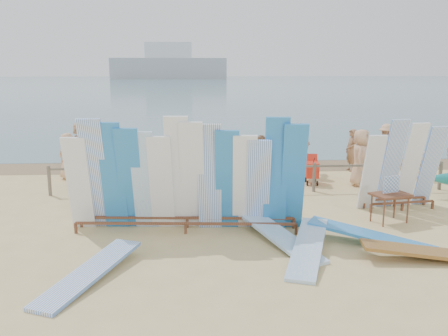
{
  "coord_description": "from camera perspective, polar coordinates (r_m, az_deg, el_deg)",
  "views": [
    {
      "loc": [
        -1.61,
        -11.02,
        3.71
      ],
      "look_at": [
        -0.86,
        1.58,
        1.07
      ],
      "focal_mm": 38.0,
      "sensor_mm": 36.0,
      "label": 1
    }
  ],
  "objects": [
    {
      "name": "beachgoer_5",
      "position": [
        16.94,
        8.7,
        2.26
      ],
      "size": [
        1.74,
        1.5,
        1.89
      ],
      "primitive_type": "imported",
      "rotation": [
        0.0,
        0.0,
        3.79
      ],
      "color": "beige",
      "rests_on": "ground"
    },
    {
      "name": "flat_board_c",
      "position": [
        10.38,
        23.6,
        -10.16
      ],
      "size": [
        2.75,
        0.92,
        0.33
      ],
      "primitive_type": "cube",
      "rotation": [
        0.1,
        0.0,
        1.43
      ],
      "color": "#906027",
      "rests_on": "ground"
    },
    {
      "name": "beachgoer_8",
      "position": [
        17.49,
        22.34,
        1.34
      ],
      "size": [
        0.87,
        0.64,
        1.61
      ],
      "primitive_type": "imported",
      "rotation": [
        0.0,
        0.0,
        0.38
      ],
      "color": "beige",
      "rests_on": "ground"
    },
    {
      "name": "beachgoer_7",
      "position": [
        18.1,
        15.06,
        2.08
      ],
      "size": [
        0.42,
        0.62,
        1.56
      ],
      "primitive_type": "imported",
      "rotation": [
        0.0,
        0.0,
        4.9
      ],
      "color": "#8C6042",
      "rests_on": "ground"
    },
    {
      "name": "ocean",
      "position": [
        139.08,
        -2.77,
        10.24
      ],
      "size": [
        320.0,
        240.0,
        0.02
      ],
      "primitive_type": "cube",
      "color": "#426777",
      "rests_on": "ground"
    },
    {
      "name": "stroller",
      "position": [
        15.85,
        10.51,
        -0.52
      ],
      "size": [
        0.56,
        0.75,
        0.96
      ],
      "rotation": [
        0.0,
        0.0,
        -0.12
      ],
      "color": "red",
      "rests_on": "ground"
    },
    {
      "name": "beachgoer_0",
      "position": [
        17.02,
        -18.27,
        1.35
      ],
      "size": [
        0.87,
        0.69,
        1.6
      ],
      "primitive_type": "imported",
      "rotation": [
        0.0,
        0.0,
        2.66
      ],
      "color": "tan",
      "rests_on": "ground"
    },
    {
      "name": "fence",
      "position": [
        14.44,
        3.09,
        -0.53
      ],
      "size": [
        12.08,
        0.08,
        0.9
      ],
      "color": "#685D4E",
      "rests_on": "ground"
    },
    {
      "name": "flat_board_b",
      "position": [
        9.92,
        10.07,
        -10.35
      ],
      "size": [
        1.42,
        2.72,
        0.38
      ],
      "primitive_type": "cube",
      "rotation": [
        0.11,
        0.0,
        -0.34
      ],
      "color": "#8DB8E3",
      "rests_on": "ground"
    },
    {
      "name": "beachgoer_4",
      "position": [
        15.23,
        4.48,
        0.88
      ],
      "size": [
        0.47,
        1.0,
        1.67
      ],
      "primitive_type": "imported",
      "rotation": [
        0.0,
        0.0,
        4.66
      ],
      "color": "#8C6042",
      "rests_on": "ground"
    },
    {
      "name": "beachgoer_11",
      "position": [
        18.38,
        -16.81,
        2.56
      ],
      "size": [
        1.64,
        1.56,
        1.84
      ],
      "primitive_type": "imported",
      "rotation": [
        0.0,
        0.0,
        2.41
      ],
      "color": "beige",
      "rests_on": "ground"
    },
    {
      "name": "beachgoer_extra_1",
      "position": [
        18.18,
        -15.68,
        2.17
      ],
      "size": [
        0.84,
        1.02,
        1.62
      ],
      "primitive_type": "imported",
      "rotation": [
        0.0,
        0.0,
        4.16
      ],
      "color": "#8C6042",
      "rests_on": "ground"
    },
    {
      "name": "flat_board_d",
      "position": [
        10.85,
        17.24,
        -8.75
      ],
      "size": [
        2.63,
        1.78,
        0.39
      ],
      "primitive_type": "cube",
      "rotation": [
        0.12,
        0.0,
        1.07
      ],
      "color": "#287BC8",
      "rests_on": "ground"
    },
    {
      "name": "beach_chair_right",
      "position": [
        15.64,
        2.93,
        -0.95
      ],
      "size": [
        0.74,
        0.75,
        0.9
      ],
      "rotation": [
        0.0,
        0.0,
        0.36
      ],
      "color": "red",
      "rests_on": "ground"
    },
    {
      "name": "main_surfboard_rack",
      "position": [
        10.89,
        -4.6,
        -1.46
      ],
      "size": [
        5.51,
        1.14,
        2.72
      ],
      "rotation": [
        0.0,
        0.0,
        -0.07
      ],
      "color": "brown",
      "rests_on": "ground"
    },
    {
      "name": "flat_board_a",
      "position": [
        10.46,
        6.84,
        -9.05
      ],
      "size": [
        1.54,
        2.71,
        0.31
      ],
      "primitive_type": "cube",
      "rotation": [
        0.09,
        0.0,
        0.39
      ],
      "color": "#8DB8E3",
      "rests_on": "ground"
    },
    {
      "name": "side_surfboard_rack",
      "position": [
        13.5,
        20.58,
        -0.03
      ],
      "size": [
        2.24,
        0.89,
        2.47
      ],
      "rotation": [
        0.0,
        0.0,
        0.13
      ],
      "color": "brown",
      "rests_on": "ground"
    },
    {
      "name": "wet_sand_strip",
      "position": [
        18.66,
        1.63,
        0.32
      ],
      "size": [
        40.0,
        2.6,
        0.01
      ],
      "primitive_type": "cube",
      "color": "#796244",
      "rests_on": "ground"
    },
    {
      "name": "flat_board_e",
      "position": [
        9.09,
        -15.82,
        -12.76
      ],
      "size": [
        1.58,
        2.7,
        0.27
      ],
      "primitive_type": "cube",
      "rotation": [
        0.07,
        0.0,
        -0.41
      ],
      "color": "white",
      "rests_on": "ground"
    },
    {
      "name": "beachgoer_6",
      "position": [
        15.89,
        16.08,
        1.21
      ],
      "size": [
        0.76,
        0.99,
        1.83
      ],
      "primitive_type": "imported",
      "rotation": [
        0.0,
        0.0,
        1.14
      ],
      "color": "tan",
      "rests_on": "ground"
    },
    {
      "name": "distant_ship",
      "position": [
        191.31,
        -6.66,
        12.18
      ],
      "size": [
        45.0,
        8.0,
        14.0
      ],
      "color": "#999EA3",
      "rests_on": "ocean"
    },
    {
      "name": "beachgoer_2",
      "position": [
        15.9,
        -5.44,
        1.57
      ],
      "size": [
        0.97,
        0.79,
        1.8
      ],
      "primitive_type": "imported",
      "rotation": [
        0.0,
        0.0,
        0.5
      ],
      "color": "beige",
      "rests_on": "ground"
    },
    {
      "name": "beach_chair_left",
      "position": [
        15.87,
        7.39,
        -0.89
      ],
      "size": [
        0.77,
        0.77,
        0.86
      ],
      "rotation": [
        0.0,
        0.0,
        -0.6
      ],
      "color": "red",
      "rests_on": "ground"
    },
    {
      "name": "ground",
      "position": [
        11.74,
        4.71,
        -6.66
      ],
      "size": [
        160.0,
        160.0,
        0.0
      ],
      "primitive_type": "plane",
      "color": "#D3BA7A",
      "rests_on": "ground"
    },
    {
      "name": "vendor_table",
      "position": [
        12.37,
        19.29,
        -4.45
      ],
      "size": [
        1.04,
        0.87,
        1.17
      ],
      "rotation": [
        0.0,
        0.0,
        0.33
      ],
      "color": "brown",
      "rests_on": "ground"
    },
    {
      "name": "beachgoer_9",
      "position": [
        19.09,
        18.94,
        2.52
      ],
      "size": [
        0.84,
        1.18,
        1.69
      ],
      "primitive_type": "imported",
      "rotation": [
        0.0,
        0.0,
        1.98
      ],
      "color": "tan",
      "rests_on": "ground"
    }
  ]
}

